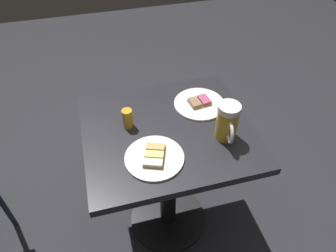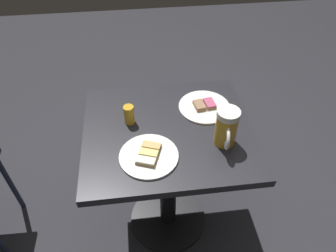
# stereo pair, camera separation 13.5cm
# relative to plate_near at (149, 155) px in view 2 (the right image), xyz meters

# --- Properties ---
(ground_plane) EXTENTS (6.00, 6.00, 0.00)m
(ground_plane) POSITION_rel_plate_near_xyz_m (-0.10, -0.15, -0.75)
(ground_plane) COLOR #28282D
(cafe_table) EXTENTS (0.73, 0.65, 0.74)m
(cafe_table) POSITION_rel_plate_near_xyz_m (-0.10, -0.15, -0.19)
(cafe_table) COLOR black
(cafe_table) RESTS_ON ground_plane
(plate_near) EXTENTS (0.24, 0.24, 0.03)m
(plate_near) POSITION_rel_plate_near_xyz_m (0.00, 0.00, 0.00)
(plate_near) COLOR white
(plate_near) RESTS_ON cafe_table
(plate_far) EXTENTS (0.24, 0.24, 0.03)m
(plate_far) POSITION_rel_plate_near_xyz_m (-0.28, -0.27, -0.00)
(plate_far) COLOR white
(plate_far) RESTS_ON cafe_table
(beer_mug) EXTENTS (0.09, 0.15, 0.17)m
(beer_mug) POSITION_rel_plate_near_xyz_m (-0.32, -0.04, 0.08)
(beer_mug) COLOR gold
(beer_mug) RESTS_ON cafe_table
(beer_glass_small) EXTENTS (0.05, 0.05, 0.09)m
(beer_glass_small) POSITION_rel_plate_near_xyz_m (0.07, -0.21, 0.04)
(beer_glass_small) COLOR gold
(beer_glass_small) RESTS_ON cafe_table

